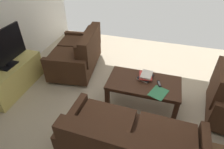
{
  "coord_description": "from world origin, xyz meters",
  "views": [
    {
      "loc": [
        -0.31,
        2.39,
        2.42
      ],
      "look_at": [
        0.27,
        0.44,
        0.92
      ],
      "focal_mm": 30.03,
      "sensor_mm": 36.0,
      "label": 1
    }
  ],
  "objects_px": {
    "coffee_table": "(144,85)",
    "flat_tv": "(2,49)",
    "sofa_main": "(131,145)",
    "loose_magazine": "(158,93)",
    "tv_remote": "(159,84)",
    "loveseat_near": "(78,54)",
    "tv_stand": "(13,78)",
    "book_stack": "(146,76)"
  },
  "relations": [
    {
      "from": "loveseat_near",
      "to": "coffee_table",
      "type": "distance_m",
      "value": 1.68
    },
    {
      "from": "sofa_main",
      "to": "flat_tv",
      "type": "height_order",
      "value": "flat_tv"
    },
    {
      "from": "sofa_main",
      "to": "book_stack",
      "type": "bearing_deg",
      "value": -89.48
    },
    {
      "from": "loveseat_near",
      "to": "flat_tv",
      "type": "xyz_separation_m",
      "value": [
        0.9,
        0.99,
        0.5
      ]
    },
    {
      "from": "loveseat_near",
      "to": "flat_tv",
      "type": "distance_m",
      "value": 1.43
    },
    {
      "from": "coffee_table",
      "to": "loose_magazine",
      "type": "height_order",
      "value": "loose_magazine"
    },
    {
      "from": "sofa_main",
      "to": "flat_tv",
      "type": "bearing_deg",
      "value": -18.99
    },
    {
      "from": "sofa_main",
      "to": "loose_magazine",
      "type": "xyz_separation_m",
      "value": [
        -0.23,
        -0.93,
        0.11
      ]
    },
    {
      "from": "flat_tv",
      "to": "tv_remote",
      "type": "distance_m",
      "value": 2.72
    },
    {
      "from": "sofa_main",
      "to": "coffee_table",
      "type": "bearing_deg",
      "value": -89.01
    },
    {
      "from": "coffee_table",
      "to": "loose_magazine",
      "type": "relative_size",
      "value": 4.04
    },
    {
      "from": "tv_stand",
      "to": "tv_remote",
      "type": "bearing_deg",
      "value": -173.39
    },
    {
      "from": "loose_magazine",
      "to": "flat_tv",
      "type": "bearing_deg",
      "value": 23.12
    },
    {
      "from": "tv_stand",
      "to": "loveseat_near",
      "type": "bearing_deg",
      "value": -132.19
    },
    {
      "from": "flat_tv",
      "to": "loose_magazine",
      "type": "relative_size",
      "value": 3.45
    },
    {
      "from": "sofa_main",
      "to": "tv_remote",
      "type": "height_order",
      "value": "sofa_main"
    },
    {
      "from": "coffee_table",
      "to": "tv_remote",
      "type": "bearing_deg",
      "value": -178.33
    },
    {
      "from": "loose_magazine",
      "to": "sofa_main",
      "type": "bearing_deg",
      "value": 97.05
    },
    {
      "from": "coffee_table",
      "to": "tv_remote",
      "type": "xyz_separation_m",
      "value": [
        -0.25,
        -0.01,
        0.08
      ]
    },
    {
      "from": "flat_tv",
      "to": "book_stack",
      "type": "bearing_deg",
      "value": -170.29
    },
    {
      "from": "coffee_table",
      "to": "loose_magazine",
      "type": "bearing_deg",
      "value": 140.54
    },
    {
      "from": "tv_remote",
      "to": "coffee_table",
      "type": "bearing_deg",
      "value": 1.67
    },
    {
      "from": "sofa_main",
      "to": "coffee_table",
      "type": "relative_size",
      "value": 1.47
    },
    {
      "from": "book_stack",
      "to": "tv_remote",
      "type": "bearing_deg",
      "value": 155.52
    },
    {
      "from": "coffee_table",
      "to": "flat_tv",
      "type": "height_order",
      "value": "flat_tv"
    },
    {
      "from": "loveseat_near",
      "to": "tv_remote",
      "type": "xyz_separation_m",
      "value": [
        -1.77,
        0.68,
        0.11
      ]
    },
    {
      "from": "coffee_table",
      "to": "book_stack",
      "type": "distance_m",
      "value": 0.16
    },
    {
      "from": "loose_magazine",
      "to": "loveseat_near",
      "type": "bearing_deg",
      "value": -5.7
    },
    {
      "from": "loose_magazine",
      "to": "tv_stand",
      "type": "bearing_deg",
      "value": 23.15
    },
    {
      "from": "loveseat_near",
      "to": "loose_magazine",
      "type": "xyz_separation_m",
      "value": [
        -1.78,
        0.9,
        0.11
      ]
    },
    {
      "from": "sofa_main",
      "to": "book_stack",
      "type": "distance_m",
      "value": 1.27
    },
    {
      "from": "tv_stand",
      "to": "tv_remote",
      "type": "distance_m",
      "value": 2.7
    },
    {
      "from": "sofa_main",
      "to": "book_stack",
      "type": "xyz_separation_m",
      "value": [
        0.01,
        -1.26,
        0.15
      ]
    },
    {
      "from": "loveseat_near",
      "to": "coffee_table",
      "type": "height_order",
      "value": "loveseat_near"
    },
    {
      "from": "sofa_main",
      "to": "flat_tv",
      "type": "distance_m",
      "value": 2.64
    },
    {
      "from": "sofa_main",
      "to": "loose_magazine",
      "type": "height_order",
      "value": "sofa_main"
    },
    {
      "from": "loveseat_near",
      "to": "tv_stand",
      "type": "height_order",
      "value": "loveseat_near"
    },
    {
      "from": "sofa_main",
      "to": "loveseat_near",
      "type": "xyz_separation_m",
      "value": [
        1.55,
        -1.83,
        0.0
      ]
    },
    {
      "from": "loveseat_near",
      "to": "coffee_table",
      "type": "relative_size",
      "value": 1.19
    },
    {
      "from": "flat_tv",
      "to": "book_stack",
      "type": "xyz_separation_m",
      "value": [
        -2.43,
        -0.42,
        -0.35
      ]
    },
    {
      "from": "sofa_main",
      "to": "tv_stand",
      "type": "relative_size",
      "value": 1.42
    },
    {
      "from": "tv_stand",
      "to": "tv_remote",
      "type": "xyz_separation_m",
      "value": [
        -2.67,
        -0.31,
        0.22
      ]
    }
  ]
}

